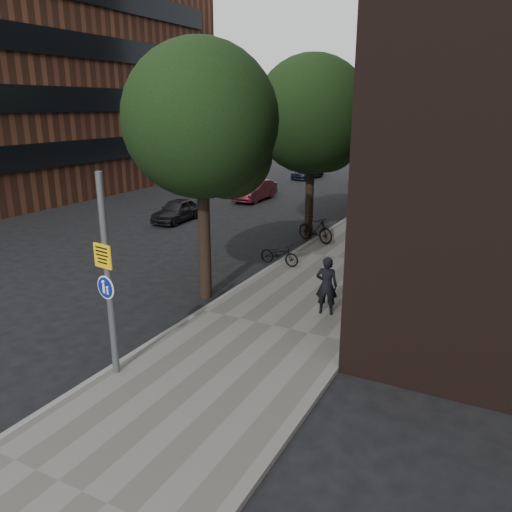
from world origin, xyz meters
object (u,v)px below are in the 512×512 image
Objects in this scene: pedestrian at (327,286)px; parked_bike_facade_near at (375,269)px; parked_car_near at (177,210)px; signpost at (108,277)px.

parked_bike_facade_near is (0.56, 3.12, -0.35)m from pedestrian.
parked_bike_facade_near is 12.39m from parked_car_near.
pedestrian is at bearing 68.16° from signpost.
pedestrian reaches higher than parked_car_near.
signpost is 15.38m from parked_car_near.
parked_car_near is (-7.89, 13.08, -1.75)m from signpost.
parked_bike_facade_near is (3.52, 8.25, -1.72)m from signpost.
signpost is at bearing 150.07° from parked_bike_facade_near.
signpost is 2.64× the size of pedestrian.
pedestrian is 13.46m from parked_car_near.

